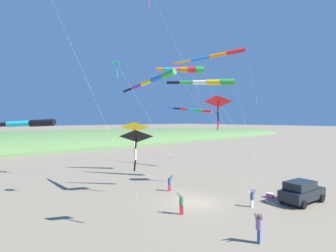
% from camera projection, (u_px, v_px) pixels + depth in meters
% --- Properties ---
extents(ground_plane, '(600.00, 600.00, 0.00)m').
position_uv_depth(ground_plane, '(195.00, 202.00, 22.65)').
color(ground_plane, gray).
extents(dune_ridge_grassy, '(28.00, 240.00, 8.52)m').
position_uv_depth(dune_ridge_grassy, '(30.00, 148.00, 64.41)').
color(dune_ridge_grassy, '#567A42').
rests_on(dune_ridge_grassy, ground_plane).
extents(parked_car, '(2.41, 4.46, 1.85)m').
position_uv_depth(parked_car, '(301.00, 192.00, 22.32)').
color(parked_car, black).
rests_on(parked_car, ground_plane).
extents(cooler_box, '(0.62, 0.42, 0.42)m').
position_uv_depth(cooler_box, '(270.00, 195.00, 23.78)').
color(cooler_box, '#EF4C93').
rests_on(cooler_box, ground_plane).
extents(person_adult_flyer, '(0.56, 0.64, 1.84)m').
position_uv_depth(person_adult_flyer, '(259.00, 226.00, 15.01)').
color(person_adult_flyer, '#335199').
rests_on(person_adult_flyer, ground_plane).
extents(person_child_green_jacket, '(0.48, 0.54, 1.53)m').
position_uv_depth(person_child_green_jacket, '(170.00, 183.00, 25.94)').
color(person_child_green_jacket, '#B72833').
rests_on(person_child_green_jacket, ground_plane).
extents(person_child_grey_jacket, '(0.55, 0.58, 1.61)m').
position_uv_depth(person_child_grey_jacket, '(181.00, 203.00, 19.56)').
color(person_child_grey_jacket, '#B72833').
rests_on(person_child_grey_jacket, ground_plane).
extents(person_bystander_far, '(0.38, 0.46, 1.40)m').
position_uv_depth(person_bystander_far, '(252.00, 198.00, 21.25)').
color(person_bystander_far, silver).
rests_on(person_bystander_far, ground_plane).
extents(kite_windsock_striped_overhead, '(12.33, 4.94, 11.62)m').
position_uv_depth(kite_windsock_striped_overhead, '(209.00, 82.00, 30.37)').
color(kite_windsock_striped_overhead, green).
rests_on(kite_windsock_striped_overhead, ground_plane).
extents(kite_windsock_rainbow_low_near, '(18.31, 4.99, 8.99)m').
position_uv_depth(kite_windsock_rainbow_low_near, '(194.00, 110.00, 38.78)').
color(kite_windsock_rainbow_low_near, red).
rests_on(kite_windsock_rainbow_low_near, ground_plane).
extents(kite_windsock_long_streamer_right, '(6.22, 8.27, 13.63)m').
position_uv_depth(kite_windsock_long_streamer_right, '(219.00, 55.00, 24.63)').
color(kite_windsock_long_streamer_right, red).
rests_on(kite_windsock_long_streamer_right, ground_plane).
extents(kite_delta_orange_high_right, '(9.67, 2.25, 9.54)m').
position_uv_depth(kite_delta_orange_high_right, '(218.00, 102.00, 28.13)').
color(kite_delta_orange_high_right, red).
rests_on(kite_delta_orange_high_right, ground_plane).
extents(kite_windsock_yellow_midlevel, '(10.51, 10.19, 11.39)m').
position_uv_depth(kite_windsock_yellow_midlevel, '(154.00, 80.00, 24.53)').
color(kite_windsock_yellow_midlevel, green).
rests_on(kite_windsock_yellow_midlevel, ground_plane).
extents(kite_windsock_red_high_left, '(12.65, 14.98, 7.07)m').
position_uv_depth(kite_windsock_red_high_left, '(21.00, 124.00, 20.33)').
color(kite_windsock_red_high_left, black).
rests_on(kite_windsock_red_high_left, ground_plane).
extents(kite_delta_purple_drifting, '(5.07, 11.84, 6.39)m').
position_uv_depth(kite_delta_purple_drifting, '(137.00, 137.00, 16.89)').
color(kite_delta_purple_drifting, black).
rests_on(kite_delta_purple_drifting, ground_plane).
extents(kite_windsock_blue_topmost, '(13.21, 4.65, 13.78)m').
position_uv_depth(kite_windsock_blue_topmost, '(186.00, 70.00, 33.87)').
color(kite_windsock_blue_topmost, green).
rests_on(kite_windsock_blue_topmost, ground_plane).
extents(kite_delta_checkered_midright, '(12.16, 9.13, 6.85)m').
position_uv_depth(kite_delta_checkered_midright, '(135.00, 127.00, 24.80)').
color(kite_delta_checkered_midright, yellow).
rests_on(kite_delta_checkered_midright, ground_plane).
extents(kite_delta_green_low_center, '(3.31, 6.99, 12.05)m').
position_uv_depth(kite_delta_green_low_center, '(117.00, 63.00, 22.36)').
color(kite_delta_green_low_center, '#1EB7C6').
rests_on(kite_delta_green_low_center, ground_plane).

